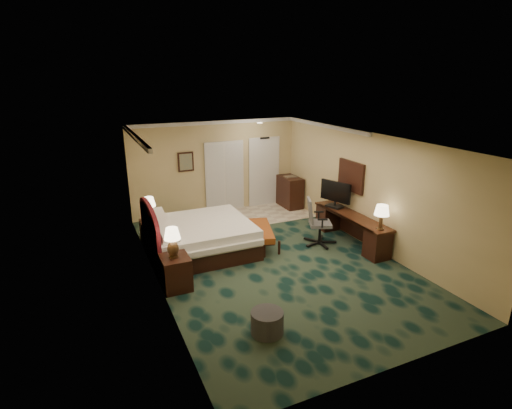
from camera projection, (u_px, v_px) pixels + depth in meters
name	position (u px, v px, depth m)	size (l,w,h in m)	color
floor	(272.00, 261.00, 8.88)	(5.00, 7.50, 0.00)	black
ceiling	(274.00, 140.00, 8.04)	(5.00, 7.50, 0.00)	silver
wall_back	(216.00, 167.00, 11.71)	(5.00, 0.00, 2.70)	tan
wall_front	(401.00, 284.00, 5.21)	(5.00, 0.00, 2.70)	tan
wall_left	(154.00, 220.00, 7.48)	(0.00, 7.50, 2.70)	tan
wall_right	(367.00, 190.00, 9.44)	(0.00, 7.50, 2.70)	tan
crown_molding	(274.00, 142.00, 8.05)	(5.00, 7.50, 0.10)	silver
tile_patch	(256.00, 215.00, 11.74)	(3.20, 1.70, 0.01)	#B8A78F
headboard	(150.00, 233.00, 8.58)	(0.12, 2.00, 1.40)	#4A0C12
entry_door	(264.00, 172.00, 12.38)	(1.02, 0.06, 2.18)	silver
closet_doors	(225.00, 177.00, 11.86)	(1.20, 0.06, 2.10)	beige
wall_art	(186.00, 162.00, 11.24)	(0.45, 0.06, 0.55)	slate
wall_mirror	(351.00, 176.00, 9.88)	(0.05, 0.95, 0.75)	white
bed	(201.00, 237.00, 9.24)	(2.23, 2.07, 0.71)	silver
nightstand_near	(176.00, 272.00, 7.67)	(0.52, 0.60, 0.66)	black
nightstand_far	(150.00, 231.00, 9.84)	(0.43, 0.49, 0.54)	black
lamp_near	(173.00, 243.00, 7.48)	(0.31, 0.31, 0.59)	black
lamp_far	(149.00, 209.00, 9.68)	(0.32, 0.32, 0.60)	black
bed_bench	(261.00, 237.00, 9.58)	(0.48, 1.38, 0.47)	brown
ottoman	(267.00, 322.00, 6.36)	(0.53, 0.53, 0.38)	#2C2C2E
desk	(351.00, 229.00, 9.76)	(0.53, 2.46, 0.71)	black
tv	(335.00, 194.00, 10.11)	(0.07, 0.87, 0.68)	black
desk_lamp	(381.00, 217.00, 8.67)	(0.32, 0.32, 0.57)	black
desk_chair	(320.00, 222.00, 9.60)	(0.67, 0.63, 1.15)	#4E4F52
minibar	(290.00, 192.00, 12.36)	(0.50, 0.90, 0.95)	black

